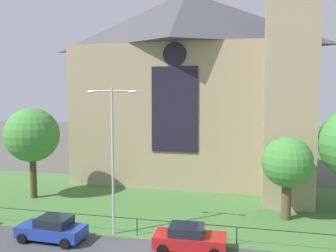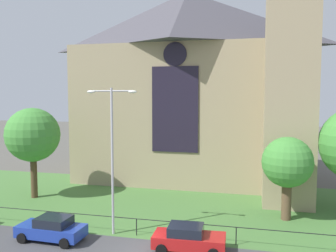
{
  "view_description": "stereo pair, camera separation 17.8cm",
  "coord_description": "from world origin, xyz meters",
  "px_view_note": "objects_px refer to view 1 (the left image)",
  "views": [
    {
      "loc": [
        5.96,
        -19.41,
        9.14
      ],
      "look_at": [
        -0.51,
        8.0,
        6.67
      ],
      "focal_mm": 39.11,
      "sensor_mm": 36.0,
      "label": 1
    },
    {
      "loc": [
        6.13,
        -19.37,
        9.14
      ],
      "look_at": [
        -0.51,
        8.0,
        6.67
      ],
      "focal_mm": 39.11,
      "sensor_mm": 36.0,
      "label": 2
    }
  ],
  "objects_px": {
    "streetlamp_near": "(113,144)",
    "tree_left_near": "(32,135)",
    "church_building": "(192,83)",
    "tree_right_near": "(287,163)",
    "parked_car_blue": "(52,229)",
    "parked_car_red": "(189,238)"
  },
  "relations": [
    {
      "from": "tree_right_near",
      "to": "parked_car_red",
      "type": "distance_m",
      "value": 9.76
    },
    {
      "from": "church_building",
      "to": "tree_right_near",
      "type": "distance_m",
      "value": 15.68
    },
    {
      "from": "church_building",
      "to": "tree_right_near",
      "type": "relative_size",
      "value": 4.27
    },
    {
      "from": "tree_left_near",
      "to": "streetlamp_near",
      "type": "bearing_deg",
      "value": -32.14
    },
    {
      "from": "church_building",
      "to": "parked_car_blue",
      "type": "height_order",
      "value": "church_building"
    },
    {
      "from": "church_building",
      "to": "streetlamp_near",
      "type": "relative_size",
      "value": 2.73
    },
    {
      "from": "streetlamp_near",
      "to": "tree_left_near",
      "type": "bearing_deg",
      "value": 147.86
    },
    {
      "from": "church_building",
      "to": "parked_car_blue",
      "type": "distance_m",
      "value": 21.86
    },
    {
      "from": "streetlamp_near",
      "to": "parked_car_red",
      "type": "height_order",
      "value": "streetlamp_near"
    },
    {
      "from": "tree_left_near",
      "to": "streetlamp_near",
      "type": "relative_size",
      "value": 0.83
    },
    {
      "from": "church_building",
      "to": "tree_right_near",
      "type": "bearing_deg",
      "value": -52.08
    },
    {
      "from": "streetlamp_near",
      "to": "parked_car_red",
      "type": "xyz_separation_m",
      "value": [
        5.26,
        -1.38,
        -5.2
      ]
    },
    {
      "from": "parked_car_blue",
      "to": "parked_car_red",
      "type": "relative_size",
      "value": 1.0
    },
    {
      "from": "church_building",
      "to": "tree_left_near",
      "type": "distance_m",
      "value": 16.99
    },
    {
      "from": "tree_right_near",
      "to": "streetlamp_near",
      "type": "relative_size",
      "value": 0.64
    },
    {
      "from": "tree_left_near",
      "to": "streetlamp_near",
      "type": "height_order",
      "value": "streetlamp_near"
    },
    {
      "from": "tree_right_near",
      "to": "parked_car_blue",
      "type": "bearing_deg",
      "value": -152.89
    },
    {
      "from": "tree_right_near",
      "to": "parked_car_blue",
      "type": "xyz_separation_m",
      "value": [
        -14.55,
        -7.45,
        -3.43
      ]
    },
    {
      "from": "church_building",
      "to": "streetlamp_near",
      "type": "distance_m",
      "value": 17.64
    },
    {
      "from": "parked_car_blue",
      "to": "church_building",
      "type": "bearing_deg",
      "value": -104.84
    },
    {
      "from": "streetlamp_near",
      "to": "parked_car_blue",
      "type": "height_order",
      "value": "streetlamp_near"
    },
    {
      "from": "tree_left_near",
      "to": "tree_right_near",
      "type": "distance_m",
      "value": 21.3
    }
  ]
}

